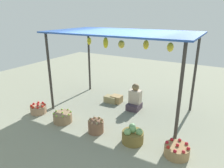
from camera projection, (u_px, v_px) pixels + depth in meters
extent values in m
plane|color=gray|center=(121.00, 109.00, 6.04)|extent=(14.00, 14.00, 0.00)
cylinder|color=#38332D|center=(50.00, 73.00, 5.73)|extent=(0.07, 0.07, 2.20)
cylinder|color=#38332D|center=(180.00, 97.00, 4.08)|extent=(0.07, 0.07, 2.20)
cylinder|color=#38332D|center=(89.00, 60.00, 7.29)|extent=(0.07, 0.07, 2.20)
cylinder|color=#38332D|center=(195.00, 74.00, 5.64)|extent=(0.07, 0.07, 2.20)
cube|color=#2C519E|center=(122.00, 32.00, 5.32)|extent=(3.86, 2.20, 0.04)
ellipsoid|color=yellow|center=(89.00, 41.00, 6.15)|extent=(0.13, 0.13, 0.23)
ellipsoid|color=yellow|center=(106.00, 43.00, 5.77)|extent=(0.14, 0.14, 0.31)
ellipsoid|color=yellow|center=(121.00, 44.00, 5.49)|extent=(0.17, 0.17, 0.22)
ellipsoid|color=yellow|center=(146.00, 45.00, 5.40)|extent=(0.15, 0.15, 0.25)
ellipsoid|color=yellow|center=(170.00, 47.00, 5.02)|extent=(0.16, 0.16, 0.23)
cube|color=#453743|center=(134.00, 106.00, 6.02)|extent=(0.36, 0.44, 0.18)
cube|color=#BCAA93|center=(135.00, 97.00, 5.97)|extent=(0.34, 0.22, 0.40)
sphere|color=olive|center=(136.00, 87.00, 5.87)|extent=(0.21, 0.21, 0.21)
cylinder|color=#A47E5E|center=(38.00, 109.00, 5.79)|extent=(0.43, 0.43, 0.22)
sphere|color=red|center=(38.00, 105.00, 5.75)|extent=(0.07, 0.07, 0.07)
sphere|color=red|center=(42.00, 106.00, 5.67)|extent=(0.07, 0.07, 0.07)
sphere|color=red|center=(44.00, 104.00, 5.79)|extent=(0.07, 0.07, 0.07)
sphere|color=red|center=(43.00, 103.00, 5.89)|extent=(0.07, 0.07, 0.07)
sphere|color=red|center=(38.00, 103.00, 5.91)|extent=(0.07, 0.07, 0.07)
sphere|color=red|center=(34.00, 104.00, 5.83)|extent=(0.07, 0.07, 0.07)
sphere|color=red|center=(31.00, 106.00, 5.70)|extent=(0.07, 0.07, 0.07)
sphere|color=red|center=(33.00, 107.00, 5.60)|extent=(0.07, 0.07, 0.07)
sphere|color=red|center=(38.00, 108.00, 5.59)|extent=(0.07, 0.07, 0.07)
cylinder|color=#8E704F|center=(63.00, 117.00, 5.31)|extent=(0.48, 0.48, 0.25)
sphere|color=#8ACC2F|center=(62.00, 113.00, 5.26)|extent=(0.04, 0.04, 0.04)
sphere|color=#8CD12E|center=(69.00, 115.00, 5.17)|extent=(0.04, 0.04, 0.04)
sphere|color=#8ACD39|center=(71.00, 112.00, 5.32)|extent=(0.04, 0.04, 0.04)
sphere|color=#91C533|center=(68.00, 109.00, 5.44)|extent=(0.04, 0.04, 0.04)
sphere|color=#87C540|center=(62.00, 109.00, 5.46)|extent=(0.04, 0.04, 0.04)
sphere|color=#91C13E|center=(56.00, 111.00, 5.36)|extent=(0.04, 0.04, 0.04)
sphere|color=#83C033|center=(54.00, 114.00, 5.21)|extent=(0.04, 0.04, 0.04)
sphere|color=#8DC937|center=(56.00, 116.00, 5.09)|extent=(0.04, 0.04, 0.04)
sphere|color=#89C837|center=(63.00, 116.00, 5.07)|extent=(0.04, 0.04, 0.04)
cylinder|color=brown|center=(96.00, 127.00, 4.84)|extent=(0.37, 0.37, 0.29)
sphere|color=#A68755|center=(96.00, 120.00, 4.78)|extent=(0.06, 0.06, 0.06)
sphere|color=#A48351|center=(101.00, 122.00, 4.72)|extent=(0.06, 0.06, 0.06)
sphere|color=#9F7C4E|center=(102.00, 120.00, 4.82)|extent=(0.06, 0.06, 0.06)
sphere|color=#A38653|center=(99.00, 118.00, 4.91)|extent=(0.06, 0.06, 0.06)
sphere|color=tan|center=(95.00, 117.00, 4.92)|extent=(0.06, 0.06, 0.06)
sphere|color=#A28359|center=(91.00, 119.00, 4.85)|extent=(0.06, 0.06, 0.06)
sphere|color=#9A7A4D|center=(89.00, 121.00, 4.75)|extent=(0.06, 0.06, 0.06)
sphere|color=#A27C5C|center=(92.00, 123.00, 4.66)|extent=(0.06, 0.06, 0.06)
sphere|color=#948259|center=(97.00, 123.00, 4.65)|extent=(0.06, 0.06, 0.06)
cylinder|color=brown|center=(133.00, 137.00, 4.46)|extent=(0.47, 0.47, 0.25)
sphere|color=#74AA65|center=(133.00, 129.00, 4.40)|extent=(0.15, 0.15, 0.15)
sphere|color=#74A865|center=(139.00, 132.00, 4.34)|extent=(0.15, 0.15, 0.15)
sphere|color=#729E6B|center=(132.00, 127.00, 4.54)|extent=(0.15, 0.15, 0.15)
sphere|color=#7BAD66|center=(127.00, 132.00, 4.33)|extent=(0.15, 0.15, 0.15)
cylinder|color=#98764D|center=(177.00, 151.00, 4.04)|extent=(0.49, 0.49, 0.22)
sphere|color=red|center=(177.00, 145.00, 4.00)|extent=(0.07, 0.07, 0.07)
sphere|color=#B21D24|center=(188.00, 149.00, 3.90)|extent=(0.07, 0.07, 0.07)
sphere|color=red|center=(187.00, 144.00, 4.05)|extent=(0.07, 0.07, 0.07)
sphere|color=red|center=(180.00, 140.00, 4.17)|extent=(0.07, 0.07, 0.07)
sphere|color=#AD1923|center=(172.00, 139.00, 4.18)|extent=(0.07, 0.07, 0.07)
sphere|color=#AE1926|center=(167.00, 142.00, 4.09)|extent=(0.07, 0.07, 0.07)
sphere|color=red|center=(168.00, 147.00, 3.95)|extent=(0.07, 0.07, 0.07)
sphere|color=#AF1623|center=(175.00, 151.00, 3.83)|extent=(0.07, 0.07, 0.07)
sphere|color=#B42528|center=(184.00, 152.00, 3.81)|extent=(0.07, 0.07, 0.07)
cube|color=#99895A|center=(111.00, 99.00, 6.50)|extent=(0.41, 0.26, 0.20)
cube|color=tan|center=(117.00, 99.00, 6.48)|extent=(0.33, 0.28, 0.23)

